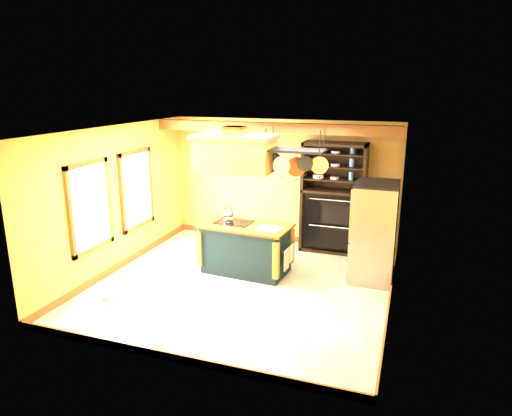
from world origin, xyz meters
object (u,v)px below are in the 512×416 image
Objects in this scene: pot_rack at (295,156)px; refrigerator at (373,234)px; range_hood at (235,152)px; hutch at (333,210)px; kitchen_island at (246,248)px.

pot_rack reaches higher than refrigerator.
pot_rack is (1.10, 0.01, -0.02)m from range_hood.
range_hood and pot_rack have the same top height.
refrigerator is at bearing 9.92° from range_hood.
kitchen_island is at bearing -127.62° from hutch.
pot_rack is 2.20m from hutch.
range_hood is (-0.20, -0.00, 1.78)m from kitchen_island.
pot_rack is at bearing -103.50° from hutch.
range_hood is at bearing -170.08° from refrigerator.
range_hood reaches higher than kitchen_island.
kitchen_island is at bearing 0.29° from range_hood.
range_hood is at bearing -131.55° from hutch.
refrigerator reaches higher than kitchen_island.
kitchen_island is 2.32m from refrigerator.
refrigerator is at bearing 17.20° from pot_rack.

